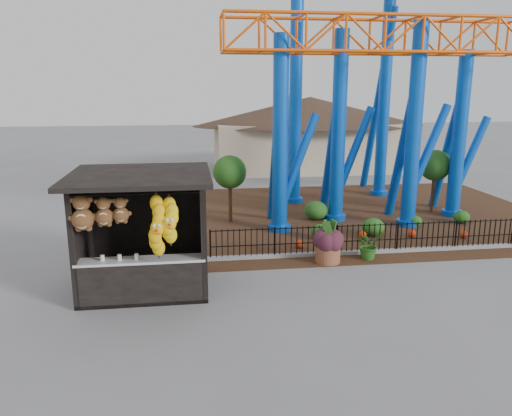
{
  "coord_description": "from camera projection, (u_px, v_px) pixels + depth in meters",
  "views": [
    {
      "loc": [
        -1.78,
        -11.57,
        5.21
      ],
      "look_at": [
        0.01,
        1.5,
        2.0
      ],
      "focal_mm": 35.0,
      "sensor_mm": 36.0,
      "label": 1
    }
  ],
  "objects": [
    {
      "name": "planter_foliage",
      "position": [
        328.0,
        233.0,
        14.99
      ],
      "size": [
        0.7,
        0.7,
        0.64
      ],
      "primitive_type": "ellipsoid",
      "color": "#391622",
      "rests_on": "terracotta_planter"
    },
    {
      "name": "prize_booth",
      "position": [
        141.0,
        235.0,
        12.72
      ],
      "size": [
        3.5,
        3.4,
        3.12
      ],
      "color": "black",
      "rests_on": "ground"
    },
    {
      "name": "pavilion",
      "position": [
        310.0,
        121.0,
        31.93
      ],
      "size": [
        15.0,
        15.0,
        4.8
      ],
      "color": "#BFAD8C",
      "rests_on": "ground"
    },
    {
      "name": "curb",
      "position": [
        373.0,
        252.0,
        16.01
      ],
      "size": [
        18.0,
        0.18,
        0.12
      ],
      "primitive_type": "cube",
      "color": "gray",
      "rests_on": "ground"
    },
    {
      "name": "potted_plant",
      "position": [
        369.0,
        245.0,
        15.41
      ],
      "size": [
        0.99,
        0.91,
        0.93
      ],
      "primitive_type": "imported",
      "rotation": [
        0.0,
        0.0,
        0.25
      ],
      "color": "#2C5B1A",
      "rests_on": "ground"
    },
    {
      "name": "terracotta_planter",
      "position": [
        328.0,
        253.0,
        15.14
      ],
      "size": [
        0.79,
        0.79,
        0.6
      ],
      "primitive_type": "cylinder",
      "rotation": [
        0.0,
        0.0,
        -0.04
      ],
      "color": "brown",
      "rests_on": "ground"
    },
    {
      "name": "landscaping",
      "position": [
        357.0,
        220.0,
        18.87
      ],
      "size": [
        7.43,
        4.13,
        0.75
      ],
      "color": "#204D16",
      "rests_on": "mulch_bed"
    },
    {
      "name": "roller_coaster",
      "position": [
        361.0,
        55.0,
        19.68
      ],
      "size": [
        11.0,
        6.37,
        10.82
      ],
      "color": "blue",
      "rests_on": "ground"
    },
    {
      "name": "picket_fence",
      "position": [
        400.0,
        237.0,
        16.02
      ],
      "size": [
        12.2,
        0.06,
        1.0
      ],
      "primitive_type": null,
      "color": "black",
      "rests_on": "ground"
    },
    {
      "name": "mulch_bed",
      "position": [
        330.0,
        215.0,
        20.83
      ],
      "size": [
        18.0,
        12.0,
        0.02
      ],
      "primitive_type": "cube",
      "color": "#331E11",
      "rests_on": "ground"
    },
    {
      "name": "ground",
      "position": [
        264.0,
        299.0,
        12.61
      ],
      "size": [
        120.0,
        120.0,
        0.0
      ],
      "primitive_type": "plane",
      "color": "slate",
      "rests_on": "ground"
    }
  ]
}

